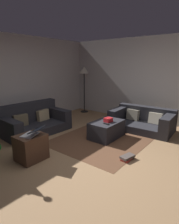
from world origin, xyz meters
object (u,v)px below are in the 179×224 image
object	(u,v)px
couch_left	(34,121)
gift_box	(108,120)
ottoman	(106,130)
tv_remote	(106,124)
book_stack	(127,158)
corner_lamp	(84,74)
side_table	(31,147)
couch_right	(143,121)
laptop	(33,133)

from	to	relation	value
couch_left	gift_box	xyz separation A→B (m)	(0.85, -1.84, 0.19)
ottoman	tv_remote	bearing A→B (deg)	-148.46
gift_box	book_stack	size ratio (longest dim) A/B	0.58
gift_box	corner_lamp	world-z (taller)	corner_lamp
side_table	tv_remote	bearing A→B (deg)	-21.15
couch_left	tv_remote	distance (m)	2.02
couch_right	tv_remote	size ratio (longest dim) A/B	10.56
couch_left	book_stack	size ratio (longest dim) A/B	5.54
tv_remote	ottoman	bearing A→B (deg)	41.49
gift_box	corner_lamp	bearing A→B (deg)	52.16
book_stack	couch_right	bearing A→B (deg)	14.82
book_stack	couch_left	bearing A→B (deg)	92.91
corner_lamp	gift_box	bearing A→B (deg)	-127.84
couch_right	ottoman	world-z (taller)	couch_right
couch_right	tv_remote	xyz separation A→B (m)	(-1.36, 0.33, 0.19)
couch_right	book_stack	xyz separation A→B (m)	(-1.88, -0.50, -0.20)
ottoman	laptop	size ratio (longest dim) A/B	1.81
couch_right	side_table	distance (m)	3.15
couch_left	corner_lamp	xyz separation A→B (m)	(2.51, 0.31, 1.16)
laptop	corner_lamp	xyz separation A→B (m)	(3.47, 1.63, 0.89)
corner_lamp	ottoman	bearing A→B (deg)	-128.45
tv_remote	laptop	distance (m)	1.72
gift_box	couch_right	bearing A→B (deg)	-19.11
side_table	corner_lamp	xyz separation A→B (m)	(3.50, 1.58, 1.19)
laptop	gift_box	bearing A→B (deg)	-15.75
side_table	laptop	world-z (taller)	laptop
laptop	book_stack	size ratio (longest dim) A/B	1.51
side_table	laptop	size ratio (longest dim) A/B	1.08
couch_right	laptop	xyz separation A→B (m)	(-2.98, 0.91, 0.31)
tv_remote	corner_lamp	world-z (taller)	corner_lamp
ottoman	laptop	distance (m)	1.90
corner_lamp	couch_left	bearing A→B (deg)	-173.04
couch_right	ottoman	bearing A→B (deg)	66.30
couch_right	laptop	size ratio (longest dim) A/B	3.52
laptop	corner_lamp	distance (m)	3.94
couch_right	laptop	bearing A→B (deg)	70.26
side_table	corner_lamp	world-z (taller)	corner_lamp
couch_left	laptop	distance (m)	1.66
tv_remote	book_stack	world-z (taller)	tv_remote
laptop	couch_left	bearing A→B (deg)	54.06
ottoman	side_table	xyz separation A→B (m)	(-1.83, 0.52, 0.04)
gift_box	side_table	distance (m)	1.93
laptop	ottoman	bearing A→B (deg)	-14.43
gift_box	laptop	size ratio (longest dim) A/B	0.39
tv_remote	laptop	bearing A→B (deg)	170.20
tv_remote	book_stack	bearing A→B (deg)	-112.14
ottoman	side_table	world-z (taller)	side_table
gift_box	ottoman	bearing A→B (deg)	91.62
book_stack	gift_box	bearing A→B (deg)	51.72
side_table	corner_lamp	distance (m)	4.02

